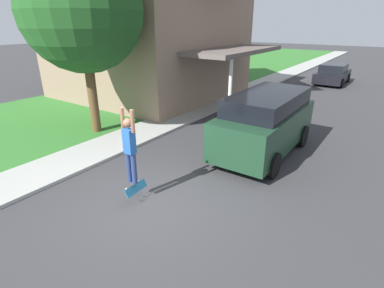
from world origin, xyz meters
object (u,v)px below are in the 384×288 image
(skateboarder, at_px, (130,146))
(skateboard, at_px, (136,188))
(suv_parked, at_px, (265,122))
(lawn_tree_near, at_px, (82,11))
(car_down_street, at_px, (333,74))

(skateboarder, height_order, skateboard, skateboarder)
(skateboarder, relative_size, skateboard, 2.31)
(suv_parked, relative_size, skateboard, 5.65)
(lawn_tree_near, distance_m, suv_parked, 7.47)
(skateboarder, bearing_deg, skateboard, 30.39)
(skateboard, bearing_deg, skateboarder, -149.61)
(skateboarder, bearing_deg, lawn_tree_near, 150.67)
(skateboarder, distance_m, skateboard, 1.14)
(lawn_tree_near, height_order, car_down_street, lawn_tree_near)
(suv_parked, relative_size, skateboarder, 2.45)
(car_down_street, bearing_deg, skateboard, -92.07)
(suv_parked, bearing_deg, lawn_tree_near, -163.01)
(suv_parked, xyz_separation_m, skateboard, (-1.48, -4.60, -0.77))
(car_down_street, bearing_deg, skateboarder, -92.24)
(suv_parked, height_order, skateboard, suv_parked)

